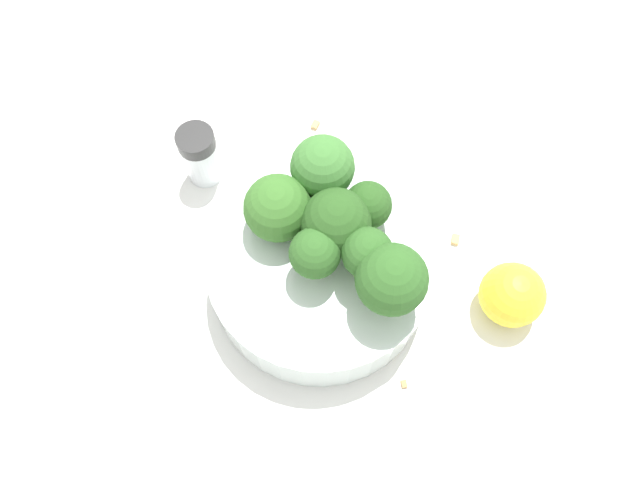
{
  "coord_description": "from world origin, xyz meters",
  "views": [
    {
      "loc": [
        -0.07,
        0.18,
        0.51
      ],
      "look_at": [
        0.0,
        0.0,
        0.09
      ],
      "focal_mm": 35.0,
      "sensor_mm": 36.0,
      "label": 1
    }
  ],
  "objects": [
    {
      "name": "broccoli_floret_1",
      "position": [
        -0.04,
        -0.0,
        0.09
      ],
      "size": [
        0.04,
        0.04,
        0.06
      ],
      "color": "#8EB770",
      "rests_on": "bowl"
    },
    {
      "name": "almond_crumb_3",
      "position": [
        0.01,
        -0.12,
        0.0
      ],
      "size": [
        0.01,
        0.01,
        0.01
      ],
      "primitive_type": "cube",
      "rotation": [
        0.0,
        0.0,
        1.2
      ],
      "color": "#AD7F4C",
      "rests_on": "ground_plane"
    },
    {
      "name": "almond_crumb_1",
      "position": [
        -0.1,
        -0.08,
        0.0
      ],
      "size": [
        0.01,
        0.01,
        0.01
      ],
      "primitive_type": "cube",
      "rotation": [
        0.0,
        0.0,
        4.83
      ],
      "color": "tan",
      "rests_on": "ground_plane"
    },
    {
      "name": "broccoli_floret_6",
      "position": [
        0.02,
        -0.06,
        0.09
      ],
      "size": [
        0.05,
        0.05,
        0.06
      ],
      "color": "#7A9E5B",
      "rests_on": "bowl"
    },
    {
      "name": "broccoli_floret_4",
      "position": [
        -0.02,
        -0.04,
        0.08
      ],
      "size": [
        0.04,
        0.04,
        0.05
      ],
      "color": "#7A9E5B",
      "rests_on": "bowl"
    },
    {
      "name": "broccoli_floret_0",
      "position": [
        0.04,
        -0.02,
        0.08
      ],
      "size": [
        0.05,
        0.05,
        0.06
      ],
      "color": "#8EB770",
      "rests_on": "bowl"
    },
    {
      "name": "bowl",
      "position": [
        0.0,
        0.0,
        0.03
      ],
      "size": [
        0.19,
        0.19,
        0.05
      ],
      "primitive_type": "cylinder",
      "color": "silver",
      "rests_on": "ground_plane"
    },
    {
      "name": "pepper_shaker",
      "position": [
        0.14,
        -0.07,
        0.03
      ],
      "size": [
        0.03,
        0.03,
        0.06
      ],
      "color": "silver",
      "rests_on": "ground_plane"
    },
    {
      "name": "lemon_wedge",
      "position": [
        -0.16,
        -0.03,
        0.03
      ],
      "size": [
        0.05,
        0.05,
        0.05
      ],
      "primitive_type": "sphere",
      "color": "yellow",
      "rests_on": "ground_plane"
    },
    {
      "name": "almond_crumb_2",
      "position": [
        0.06,
        -0.15,
        0.0
      ],
      "size": [
        0.01,
        0.01,
        0.01
      ],
      "primitive_type": "cube",
      "rotation": [
        0.0,
        0.0,
        1.48
      ],
      "color": "tan",
      "rests_on": "ground_plane"
    },
    {
      "name": "ground_plane",
      "position": [
        0.0,
        0.0,
        0.0
      ],
      "size": [
        3.0,
        3.0,
        0.0
      ],
      "primitive_type": "plane",
      "color": "white"
    },
    {
      "name": "almond_crumb_4",
      "position": [
        -0.1,
        0.06,
        0.0
      ],
      "size": [
        0.01,
        0.01,
        0.01
      ],
      "primitive_type": "cube",
      "rotation": [
        0.0,
        0.0,
        2.07
      ],
      "color": "#AD7F4C",
      "rests_on": "ground_plane"
    },
    {
      "name": "broccoli_floret_3",
      "position": [
        -0.01,
        -0.02,
        0.08
      ],
      "size": [
        0.05,
        0.05,
        0.06
      ],
      "color": "#7A9E5B",
      "rests_on": "bowl"
    },
    {
      "name": "broccoli_floret_5",
      "position": [
        -0.0,
        0.01,
        0.09
      ],
      "size": [
        0.04,
        0.04,
        0.05
      ],
      "color": "#7A9E5B",
      "rests_on": "bowl"
    },
    {
      "name": "broccoli_floret_2",
      "position": [
        -0.06,
        0.01,
        0.09
      ],
      "size": [
        0.05,
        0.05,
        0.07
      ],
      "color": "#7A9E5B",
      "rests_on": "bowl"
    },
    {
      "name": "almond_crumb_0",
      "position": [
        0.03,
        -0.13,
        0.0
      ],
      "size": [
        0.01,
        0.01,
        0.01
      ],
      "primitive_type": "cube",
      "rotation": [
        0.0,
        0.0,
        4.33
      ],
      "color": "tan",
      "rests_on": "ground_plane"
    }
  ]
}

